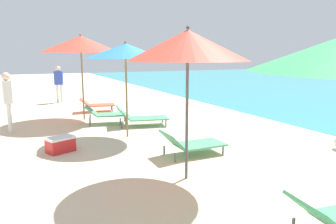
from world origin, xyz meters
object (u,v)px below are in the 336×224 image
at_px(umbrella_fourth, 126,51).
at_px(person_walking_near, 8,96).
at_px(umbrella_farthest, 81,44).
at_px(lounger_farthest_shoreside, 97,104).
at_px(lounger_fourth_shoreside, 141,117).
at_px(lounger_farthest_inland, 106,113).
at_px(person_walking_mid, 59,81).
at_px(cooler_box, 61,144).
at_px(lounger_third_shoreside, 192,143).
at_px(umbrella_third, 188,46).

distance_m(umbrella_fourth, person_walking_near, 3.56).
bearing_deg(umbrella_farthest, lounger_farthest_shoreside, 61.12).
xyz_separation_m(lounger_fourth_shoreside, lounger_farthest_shoreside, (-0.67, 2.99, 0.00)).
xyz_separation_m(lounger_farthest_inland, person_walking_near, (-2.68, 0.05, 0.68)).
relative_size(umbrella_fourth, lounger_farthest_inland, 1.75).
relative_size(person_walking_near, person_walking_mid, 1.02).
bearing_deg(umbrella_farthest, cooler_box, -108.59).
relative_size(lounger_fourth_shoreside, cooler_box, 2.46).
relative_size(umbrella_fourth, person_walking_near, 1.49).
bearing_deg(cooler_box, person_walking_near, 112.63).
relative_size(umbrella_farthest, cooler_box, 4.19).
bearing_deg(person_walking_mid, lounger_farthest_shoreside, 34.68).
bearing_deg(person_walking_mid, person_walking_near, -2.93).
distance_m(lounger_farthest_shoreside, lounger_farthest_inland, 2.24).
xyz_separation_m(lounger_third_shoreside, lounger_fourth_shoreside, (-0.00, 3.09, 0.02)).
xyz_separation_m(umbrella_third, umbrella_fourth, (-0.05, 3.14, -0.05)).
xyz_separation_m(umbrella_farthest, person_walking_near, (-2.18, -0.90, -1.45)).
relative_size(lounger_fourth_shoreside, person_walking_near, 0.99).
xyz_separation_m(umbrella_farthest, person_walking_mid, (-0.27, 4.35, -1.47)).
height_order(umbrella_third, lounger_farthest_inland, umbrella_third).
height_order(umbrella_fourth, umbrella_farthest, umbrella_farthest).
bearing_deg(lounger_third_shoreside, umbrella_third, -123.20).
bearing_deg(person_walking_near, lounger_farthest_inland, 174.47).
bearing_deg(person_walking_near, person_walking_mid, -114.38).
xyz_separation_m(umbrella_fourth, lounger_fourth_shoreside, (0.77, 1.05, -1.93)).
xyz_separation_m(lounger_third_shoreside, person_walking_mid, (-1.65, 9.16, 0.73)).
distance_m(lounger_farthest_inland, cooler_box, 2.95).
distance_m(person_walking_mid, cooler_box, 7.84).
xyz_separation_m(lounger_farthest_shoreside, person_walking_near, (-2.89, -2.18, 0.72)).
relative_size(umbrella_third, lounger_farthest_inland, 1.83).
bearing_deg(umbrella_third, person_walking_near, 119.51).
bearing_deg(umbrella_farthest, lounger_farthest_inland, -62.16).
relative_size(lounger_farthest_inland, person_walking_near, 0.85).
bearing_deg(umbrella_fourth, cooler_box, -160.04).
height_order(umbrella_third, umbrella_farthest, umbrella_farthest).
height_order(lounger_third_shoreside, person_walking_mid, person_walking_mid).
height_order(umbrella_fourth, person_walking_mid, umbrella_fourth).
bearing_deg(person_walking_mid, lounger_fourth_shoreside, 32.26).
relative_size(umbrella_third, person_walking_near, 1.56).
bearing_deg(umbrella_farthest, umbrella_fourth, -77.65).
xyz_separation_m(umbrella_third, lounger_farthest_shoreside, (0.05, 7.18, -1.98)).
bearing_deg(lounger_fourth_shoreside, lounger_farthest_inland, 151.76).
bearing_deg(umbrella_fourth, lounger_farthest_shoreside, 88.58).
height_order(lounger_fourth_shoreside, umbrella_farthest, umbrella_farthest).
bearing_deg(umbrella_fourth, person_walking_near, 146.26).
bearing_deg(cooler_box, lounger_fourth_shoreside, 33.73).
distance_m(lounger_fourth_shoreside, person_walking_mid, 6.33).
bearing_deg(lounger_farthest_shoreside, lounger_third_shoreside, -72.18).
height_order(lounger_farthest_inland, cooler_box, lounger_farthest_inland).
distance_m(umbrella_third, cooler_box, 3.72).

